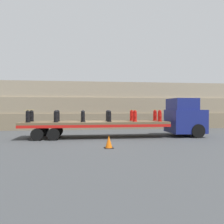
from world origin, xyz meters
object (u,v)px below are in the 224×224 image
at_px(fire_hydrant_black_near_0, 28,117).
at_px(fire_hydrant_black_near_1, 56,116).
at_px(truck_cab, 185,117).
at_px(fire_hydrant_red_near_5, 160,116).
at_px(fire_hydrant_black_far_1, 58,116).
at_px(fire_hydrant_red_near_4, 135,116).
at_px(fire_hydrant_red_far_4, 132,116).
at_px(flatbed_trailer, 89,124).
at_px(fire_hydrant_black_near_3, 109,116).
at_px(fire_hydrant_black_far_3, 108,116).
at_px(fire_hydrant_red_far_5, 155,115).
at_px(traffic_cone, 109,142).
at_px(fire_hydrant_black_near_2, 83,116).
at_px(fire_hydrant_black_far_0, 32,116).
at_px(fire_hydrant_black_far_2, 83,116).

bearing_deg(fire_hydrant_black_near_0, fire_hydrant_black_near_1, 0.00).
height_order(truck_cab, fire_hydrant_red_near_5, truck_cab).
xyz_separation_m(fire_hydrant_black_far_1, fire_hydrant_red_near_4, (5.73, -1.11, 0.00)).
bearing_deg(fire_hydrant_red_far_4, truck_cab, -7.48).
bearing_deg(fire_hydrant_black_far_1, fire_hydrant_red_near_4, -10.95).
relative_size(flatbed_trailer, fire_hydrant_black_far_1, 12.66).
distance_m(fire_hydrant_black_near_3, fire_hydrant_black_far_3, 1.11).
relative_size(fire_hydrant_black_near_0, fire_hydrant_red_far_5, 1.00).
height_order(fire_hydrant_black_far_1, traffic_cone, fire_hydrant_black_far_1).
distance_m(fire_hydrant_black_near_2, traffic_cone, 4.37).
bearing_deg(traffic_cone, fire_hydrant_red_far_5, 49.56).
height_order(fire_hydrant_black_far_0, fire_hydrant_red_far_5, same).
relative_size(truck_cab, fire_hydrant_red_near_4, 3.49).
distance_m(fire_hydrant_black_far_2, fire_hydrant_red_far_5, 5.73).
bearing_deg(fire_hydrant_black_near_2, fire_hydrant_black_far_3, 30.14).
distance_m(fire_hydrant_black_far_3, fire_hydrant_red_near_5, 3.98).
distance_m(truck_cab, fire_hydrant_black_near_1, 9.97).
bearing_deg(traffic_cone, fire_hydrant_black_far_2, 106.05).
bearing_deg(fire_hydrant_red_far_4, fire_hydrant_black_near_3, -149.86).
xyz_separation_m(fire_hydrant_black_near_0, fire_hydrant_black_far_1, (1.91, 1.11, 0.00)).
xyz_separation_m(fire_hydrant_black_far_3, fire_hydrant_red_far_5, (3.82, 0.00, 0.00)).
xyz_separation_m(fire_hydrant_black_far_3, traffic_cone, (-0.46, -5.02, -1.28)).
xyz_separation_m(truck_cab, fire_hydrant_black_near_3, (-6.13, -0.55, 0.14)).
distance_m(fire_hydrant_black_far_2, fire_hydrant_black_far_3, 1.91).
bearing_deg(fire_hydrant_red_near_4, fire_hydrant_black_far_1, 169.05).
relative_size(fire_hydrant_black_near_0, fire_hydrant_black_near_1, 1.00).
bearing_deg(fire_hydrant_black_far_3, fire_hydrant_black_far_2, 180.00).
distance_m(flatbed_trailer, fire_hydrant_red_near_4, 3.48).
bearing_deg(traffic_cone, fire_hydrant_black_near_3, 83.25).
bearing_deg(fire_hydrant_black_far_0, fire_hydrant_red_far_5, 0.00).
height_order(fire_hydrant_black_far_1, fire_hydrant_black_far_3, same).
distance_m(fire_hydrant_red_far_4, traffic_cone, 5.70).
relative_size(fire_hydrant_black_near_2, fire_hydrant_black_near_3, 1.00).
distance_m(fire_hydrant_black_near_2, fire_hydrant_black_far_3, 2.21).
bearing_deg(fire_hydrant_black_far_0, fire_hydrant_black_far_3, 0.00).
bearing_deg(fire_hydrant_black_near_0, fire_hydrant_red_near_5, 0.00).
distance_m(truck_cab, fire_hydrant_black_far_2, 8.06).
height_order(fire_hydrant_black_far_2, fire_hydrant_black_far_3, same).
xyz_separation_m(fire_hydrant_black_near_2, fire_hydrant_black_far_2, (0.00, 1.11, 0.00)).
height_order(fire_hydrant_black_near_1, fire_hydrant_black_near_3, same).
height_order(fire_hydrant_black_near_2, fire_hydrant_red_near_4, same).
xyz_separation_m(fire_hydrant_black_far_0, fire_hydrant_black_far_1, (1.91, 0.00, 0.00)).
relative_size(flatbed_trailer, fire_hydrant_black_far_3, 12.66).
relative_size(fire_hydrant_black_far_1, fire_hydrant_black_far_2, 1.00).
distance_m(fire_hydrant_black_far_0, fire_hydrant_black_far_1, 1.91).
distance_m(fire_hydrant_black_near_1, fire_hydrant_red_far_4, 5.83).
bearing_deg(fire_hydrant_black_far_0, truck_cab, -2.68).
bearing_deg(fire_hydrant_black_near_1, fire_hydrant_black_far_3, 16.19).
relative_size(flatbed_trailer, fire_hydrant_red_far_4, 12.66).
relative_size(fire_hydrant_black_far_1, fire_hydrant_red_far_4, 1.00).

